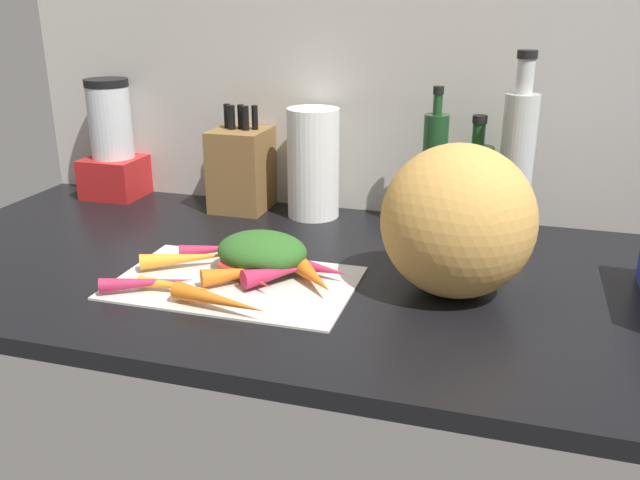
% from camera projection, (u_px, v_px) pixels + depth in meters
% --- Properties ---
extents(ground_plane, '(1.70, 0.80, 0.03)m').
position_uv_depth(ground_plane, '(326.00, 275.00, 1.26)').
color(ground_plane, black).
extents(wall_back, '(1.70, 0.03, 0.60)m').
position_uv_depth(wall_back, '(374.00, 81.00, 1.50)').
color(wall_back, '#BCB7AD').
rests_on(wall_back, ground_plane).
extents(cutting_board, '(0.42, 0.27, 0.01)m').
position_uv_depth(cutting_board, '(235.00, 282.00, 1.19)').
color(cutting_board, beige).
rests_on(cutting_board, ground_plane).
extents(carrot_0, '(0.14, 0.02, 0.02)m').
position_uv_depth(carrot_0, '(175.00, 285.00, 1.14)').
color(carrot_0, orange).
rests_on(carrot_0, cutting_board).
extents(carrot_1, '(0.12, 0.04, 0.03)m').
position_uv_depth(carrot_1, '(251.00, 250.00, 1.29)').
color(carrot_1, orange).
rests_on(carrot_1, cutting_board).
extents(carrot_2, '(0.15, 0.09, 0.03)m').
position_uv_depth(carrot_2, '(147.00, 283.00, 1.14)').
color(carrot_2, '#B2264C').
rests_on(carrot_2, cutting_board).
extents(carrot_3, '(0.13, 0.09, 0.03)m').
position_uv_depth(carrot_3, '(246.00, 276.00, 1.17)').
color(carrot_3, red).
rests_on(carrot_3, cutting_board).
extents(carrot_4, '(0.10, 0.11, 0.03)m').
position_uv_depth(carrot_4, '(314.00, 278.00, 1.15)').
color(carrot_4, orange).
rests_on(carrot_4, cutting_board).
extents(carrot_5, '(0.11, 0.11, 0.03)m').
position_uv_depth(carrot_5, '(277.00, 273.00, 1.17)').
color(carrot_5, '#B2264C').
rests_on(carrot_5, cutting_board).
extents(carrot_6, '(0.16, 0.11, 0.03)m').
position_uv_depth(carrot_6, '(188.00, 258.00, 1.24)').
color(carrot_6, orange).
rests_on(carrot_6, cutting_board).
extents(carrot_7, '(0.14, 0.11, 0.03)m').
position_uv_depth(carrot_7, '(243.00, 273.00, 1.17)').
color(carrot_7, orange).
rests_on(carrot_7, cutting_board).
extents(carrot_8, '(0.14, 0.11, 0.04)m').
position_uv_depth(carrot_8, '(260.00, 253.00, 1.26)').
color(carrot_8, red).
rests_on(carrot_8, cutting_board).
extents(carrot_9, '(0.11, 0.05, 0.03)m').
position_uv_depth(carrot_9, '(322.00, 269.00, 1.20)').
color(carrot_9, '#B2264C').
rests_on(carrot_9, cutting_board).
extents(carrot_10, '(0.18, 0.06, 0.03)m').
position_uv_depth(carrot_10, '(220.00, 300.00, 1.07)').
color(carrot_10, orange).
rests_on(carrot_10, cutting_board).
extents(carrot_11, '(0.14, 0.09, 0.03)m').
position_uv_depth(carrot_11, '(216.00, 249.00, 1.29)').
color(carrot_11, '#B2264C').
rests_on(carrot_11, cutting_board).
extents(carrot_greens_pile, '(0.17, 0.13, 0.07)m').
position_uv_depth(carrot_greens_pile, '(262.00, 251.00, 1.22)').
color(carrot_greens_pile, '#2D6023').
rests_on(carrot_greens_pile, cutting_board).
extents(winter_squash, '(0.26, 0.24, 0.26)m').
position_uv_depth(winter_squash, '(458.00, 221.00, 1.11)').
color(winter_squash, gold).
rests_on(winter_squash, ground_plane).
extents(knife_block, '(0.12, 0.14, 0.25)m').
position_uv_depth(knife_block, '(241.00, 169.00, 1.57)').
color(knife_block, brown).
rests_on(knife_block, ground_plane).
extents(blender_appliance, '(0.14, 0.14, 0.29)m').
position_uv_depth(blender_appliance, '(113.00, 147.00, 1.67)').
color(blender_appliance, red).
rests_on(blender_appliance, ground_plane).
extents(paper_towel_roll, '(0.12, 0.12, 0.25)m').
position_uv_depth(paper_towel_roll, '(313.00, 163.00, 1.51)').
color(paper_towel_roll, white).
rests_on(paper_towel_roll, ground_plane).
extents(bottle_0, '(0.05, 0.05, 0.31)m').
position_uv_depth(bottle_0, '(434.00, 171.00, 1.42)').
color(bottle_0, '#19421E').
rests_on(bottle_0, ground_plane).
extents(bottle_1, '(0.07, 0.07, 0.25)m').
position_uv_depth(bottle_1, '(475.00, 185.00, 1.44)').
color(bottle_1, '#19421E').
rests_on(bottle_1, ground_plane).
extents(bottle_2, '(0.07, 0.07, 0.38)m').
position_uv_depth(bottle_2, '(516.00, 162.00, 1.36)').
color(bottle_2, silver).
rests_on(bottle_2, ground_plane).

